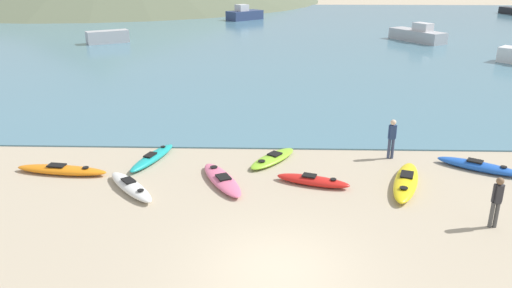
{
  "coord_description": "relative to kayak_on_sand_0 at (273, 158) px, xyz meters",
  "views": [
    {
      "loc": [
        -0.21,
        -10.81,
        7.41
      ],
      "look_at": [
        -0.78,
        7.82,
        0.5
      ],
      "focal_mm": 35.0,
      "sensor_mm": 36.0,
      "label": 1
    }
  ],
  "objects": [
    {
      "name": "person_near_foreground",
      "position": [
        6.46,
        -4.89,
        0.78
      ],
      "size": [
        0.32,
        0.24,
        1.59
      ],
      "color": "#4C4C4C",
      "rests_on": "ground_plane"
    },
    {
      "name": "kayak_on_sand_1",
      "position": [
        4.62,
        -2.15,
        0.05
      ],
      "size": [
        1.87,
        3.54,
        0.41
      ],
      "color": "yellow",
      "rests_on": "ground_plane"
    },
    {
      "name": "kayak_on_sand_4",
      "position": [
        7.69,
        -0.64,
        0.04
      ],
      "size": [
        2.91,
        2.15,
        0.38
      ],
      "color": "blue",
      "rests_on": "ground_plane"
    },
    {
      "name": "kayak_on_sand_6",
      "position": [
        1.4,
        -2.11,
        0.03
      ],
      "size": [
        2.66,
        1.39,
        0.36
      ],
      "color": "red",
      "rests_on": "ground_plane"
    },
    {
      "name": "kayak_on_sand_2",
      "position": [
        -7.77,
        -1.43,
        0.03
      ],
      "size": [
        3.54,
        1.08,
        0.35
      ],
      "color": "orange",
      "rests_on": "ground_plane"
    },
    {
      "name": "kayak_on_sand_5",
      "position": [
        -4.83,
        -2.8,
        0.04
      ],
      "size": [
        2.33,
        2.65,
        0.37
      ],
      "color": "white",
      "rests_on": "ground_plane"
    },
    {
      "name": "moored_boat_4",
      "position": [
        -15.39,
        28.53,
        0.51
      ],
      "size": [
        3.89,
        3.01,
        1.15
      ],
      "color": "#B2B2B7",
      "rests_on": "bay_water"
    },
    {
      "name": "bay_water",
      "position": [
        0.11,
        36.32,
        -0.1
      ],
      "size": [
        160.0,
        70.0,
        0.06
      ],
      "primitive_type": "cube",
      "color": "teal",
      "rests_on": "ground_plane"
    },
    {
      "name": "moored_boat_2",
      "position": [
        -3.64,
        48.13,
        0.61
      ],
      "size": [
        4.85,
        4.68,
        1.93
      ],
      "color": "navy",
      "rests_on": "bay_water"
    },
    {
      "name": "kayak_on_sand_0",
      "position": [
        0.0,
        0.0,
        0.0
      ],
      "size": [
        2.17,
        2.64,
        0.3
      ],
      "color": "#8CCC2D",
      "rests_on": "ground_plane"
    },
    {
      "name": "kayak_on_sand_3",
      "position": [
        -4.7,
        -0.12,
        0.03
      ],
      "size": [
        1.48,
        3.05,
        0.35
      ],
      "color": "teal",
      "rests_on": "ground_plane"
    },
    {
      "name": "ground_plane",
      "position": [
        0.11,
        -7.23,
        -0.13
      ],
      "size": [
        400.0,
        400.0,
        0.0
      ],
      "primitive_type": "plane",
      "color": "tan"
    },
    {
      "name": "person_near_waterline",
      "position": [
        4.65,
        0.47,
        0.79
      ],
      "size": [
        0.32,
        0.22,
        1.61
      ],
      "color": "#384260",
      "rests_on": "ground_plane"
    },
    {
      "name": "moored_boat_0",
      "position": [
        13.81,
        30.45,
        0.55
      ],
      "size": [
        4.54,
        5.79,
        1.78
      ],
      "color": "#B2B2B7",
      "rests_on": "bay_water"
    },
    {
      "name": "kayak_on_sand_7",
      "position": [
        -1.79,
        -2.08,
        0.02
      ],
      "size": [
        2.03,
        3.12,
        0.33
      ],
      "color": "#E5668C",
      "rests_on": "ground_plane"
    }
  ]
}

